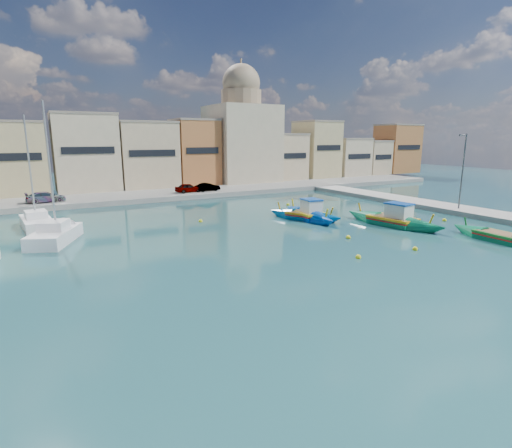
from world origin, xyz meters
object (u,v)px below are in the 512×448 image
object	(u,v)px
yacht_midnorth	(63,232)
luzzu_blue_south	(499,238)
luzzu_blue_cabin	(309,215)
luzzu_turquoise_cabin	(393,221)
luzzu_green	(304,216)
yacht_north	(34,220)
church_block	(242,133)
quay_street_lamp	(462,171)

from	to	relation	value
yacht_midnorth	luzzu_blue_south	bearing A→B (deg)	-31.49
luzzu_blue_cabin	luzzu_blue_south	distance (m)	15.68
luzzu_turquoise_cabin	luzzu_blue_cabin	world-z (taller)	luzzu_turquoise_cabin
luzzu_blue_cabin	luzzu_green	size ratio (longest dim) A/B	1.14
luzzu_turquoise_cabin	yacht_north	xyz separation A→B (m)	(-27.69, 15.82, 0.02)
luzzu_blue_cabin	yacht_north	bearing A→B (deg)	156.66
church_block	luzzu_blue_south	bearing A→B (deg)	-90.40
quay_street_lamp	luzzu_turquoise_cabin	xyz separation A→B (m)	(-10.43, -0.83, -3.95)
quay_street_lamp	luzzu_blue_south	xyz separation A→B (m)	(-7.75, -8.66, -4.09)
church_block	luzzu_blue_south	size ratio (longest dim) A/B	2.34
luzzu_blue_south	luzzu_blue_cabin	bearing A→B (deg)	118.51
luzzu_blue_cabin	yacht_midnorth	world-z (taller)	yacht_midnorth
luzzu_turquoise_cabin	yacht_midnorth	distance (m)	27.53
luzzu_blue_cabin	luzzu_turquoise_cabin	bearing A→B (deg)	-51.08
luzzu_turquoise_cabin	luzzu_blue_cabin	bearing A→B (deg)	128.92
quay_street_lamp	luzzu_blue_cabin	world-z (taller)	quay_street_lamp
yacht_north	yacht_midnorth	bearing A→B (deg)	-73.04
luzzu_green	luzzu_blue_south	world-z (taller)	luzzu_green
luzzu_green	luzzu_turquoise_cabin	bearing A→B (deg)	-49.43
church_block	luzzu_green	world-z (taller)	church_block
luzzu_turquoise_cabin	luzzu_green	size ratio (longest dim) A/B	1.31
yacht_north	luzzu_turquoise_cabin	bearing A→B (deg)	-29.75
church_block	yacht_north	distance (m)	36.96
yacht_north	yacht_midnorth	xyz separation A→B (m)	(1.89, -6.21, 0.03)
luzzu_blue_cabin	luzzu_green	bearing A→B (deg)	160.98
luzzu_blue_south	yacht_north	bearing A→B (deg)	142.09
church_block	luzzu_blue_cabin	xyz separation A→B (m)	(-7.79, -28.88, -8.03)
luzzu_green	yacht_north	bearing A→B (deg)	156.58
quay_street_lamp	yacht_midnorth	size ratio (longest dim) A/B	0.73
yacht_midnorth	luzzu_blue_cabin	bearing A→B (deg)	-9.90
yacht_midnorth	church_block	bearing A→B (deg)	41.22
church_block	quay_street_lamp	distance (m)	35.04
quay_street_lamp	luzzu_green	distance (m)	17.00
church_block	quay_street_lamp	xyz separation A→B (m)	(7.44, -34.00, -4.07)
luzzu_green	yacht_midnorth	size ratio (longest dim) A/B	0.71
luzzu_blue_south	yacht_midnorth	bearing A→B (deg)	148.51
luzzu_turquoise_cabin	luzzu_blue_cabin	size ratio (longest dim) A/B	1.16
church_block	luzzu_green	distance (m)	30.97
luzzu_blue_cabin	luzzu_blue_south	world-z (taller)	luzzu_blue_cabin
luzzu_turquoise_cabin	luzzu_blue_cabin	xyz separation A→B (m)	(-4.80, 5.95, -0.01)
luzzu_blue_south	luzzu_turquoise_cabin	bearing A→B (deg)	108.90
luzzu_blue_south	yacht_north	distance (m)	38.50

